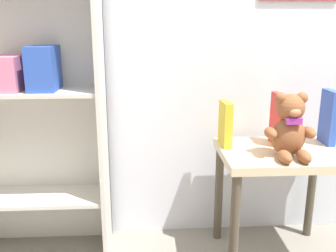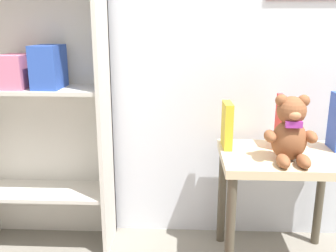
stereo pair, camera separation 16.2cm
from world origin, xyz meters
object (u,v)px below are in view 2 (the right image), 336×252
(display_table, at_px, (282,175))
(book_standing_yellow, at_px, (227,125))
(teddy_bear, at_px, (290,132))
(bookshelf_side, at_px, (37,67))
(book_standing_red, at_px, (281,122))

(display_table, relative_size, book_standing_yellow, 2.62)
(display_table, bearing_deg, book_standing_yellow, 160.22)
(display_table, distance_m, book_standing_yellow, 0.32)
(teddy_bear, xyz_separation_m, book_standing_yellow, (-0.23, 0.16, -0.02))
(display_table, relative_size, teddy_bear, 1.98)
(bookshelf_side, relative_size, book_standing_red, 6.63)
(book_standing_red, bearing_deg, book_standing_yellow, -179.84)
(teddy_bear, height_order, book_standing_red, teddy_bear)
(display_table, bearing_deg, bookshelf_side, 172.20)
(bookshelf_side, relative_size, display_table, 2.92)
(book_standing_red, bearing_deg, display_table, -90.80)
(bookshelf_side, xyz_separation_m, teddy_bear, (1.09, -0.23, -0.22))
(bookshelf_side, bearing_deg, teddy_bear, -11.92)
(book_standing_yellow, height_order, book_standing_red, book_standing_red)
(display_table, height_order, book_standing_red, book_standing_red)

